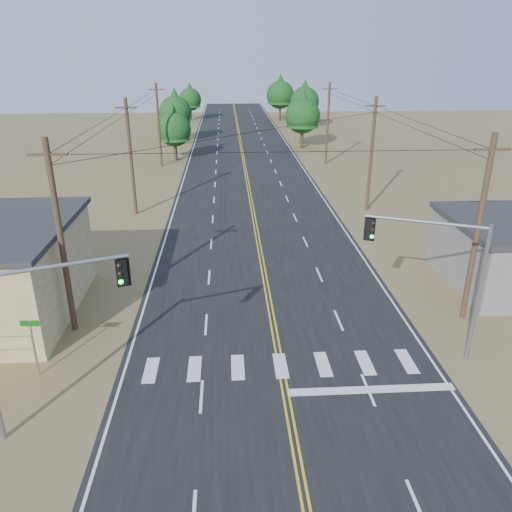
{
  "coord_description": "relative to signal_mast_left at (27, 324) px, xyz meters",
  "views": [
    {
      "loc": [
        -2.32,
        -11.4,
        13.66
      ],
      "look_at": [
        -0.85,
        13.03,
        3.5
      ],
      "focal_mm": 35.0,
      "sensor_mm": 36.0,
      "label": 1
    }
  ],
  "objects": [
    {
      "name": "tree_left_mid",
      "position": [
        -0.52,
        65.14,
        0.48
      ],
      "size": [
        5.0,
        5.0,
        8.33
      ],
      "color": "#3F2D1E",
      "rests_on": "ground"
    },
    {
      "name": "street_sign",
      "position": [
        -1.45,
        3.49,
        -2.73
      ],
      "size": [
        0.83,
        0.07,
        2.8
      ],
      "rotation": [
        0.0,
        0.0,
        -0.05
      ],
      "color": "gray",
      "rests_on": "ground"
    },
    {
      "name": "utility_pole_left_near",
      "position": [
        -0.95,
        7.49,
        0.51
      ],
      "size": [
        1.8,
        0.3,
        10.0
      ],
      "color": "#4C3826",
      "rests_on": "ground"
    },
    {
      "name": "tree_right_near",
      "position": [
        18.55,
        58.75,
        0.61
      ],
      "size": [
        5.12,
        5.12,
        8.53
      ],
      "color": "#3F2D1E",
      "rests_on": "ground"
    },
    {
      "name": "tree_right_far",
      "position": [
        18.55,
        89.94,
        1.07
      ],
      "size": [
        5.57,
        5.57,
        9.28
      ],
      "color": "#3F2D1E",
      "rests_on": "ground"
    },
    {
      "name": "tree_left_far",
      "position": [
        0.12,
        91.44,
        0.01
      ],
      "size": [
        4.54,
        4.54,
        7.56
      ],
      "color": "#3F2D1E",
      "rests_on": "ground"
    },
    {
      "name": "signal_mast_right",
      "position": [
        17.05,
        4.19,
        -0.05
      ],
      "size": [
        5.03,
        2.26,
        6.76
      ],
      "rotation": [
        0.0,
        0.0,
        -0.4
      ],
      "color": "gray",
      "rests_on": "ground"
    },
    {
      "name": "road",
      "position": [
        9.55,
        25.49,
        -4.6
      ],
      "size": [
        15.0,
        200.0,
        0.02
      ],
      "primitive_type": "cube",
      "color": "black",
      "rests_on": "ground"
    },
    {
      "name": "utility_pole_left_far",
      "position": [
        -0.95,
        47.49,
        0.51
      ],
      "size": [
        1.8,
        0.3,
        10.0
      ],
      "color": "#4C3826",
      "rests_on": "ground"
    },
    {
      "name": "tree_right_mid",
      "position": [
        21.85,
        78.67,
        0.76
      ],
      "size": [
        5.27,
        5.27,
        8.78
      ],
      "color": "#3F2D1E",
      "rests_on": "ground"
    },
    {
      "name": "utility_pole_right_far",
      "position": [
        20.05,
        47.49,
        0.51
      ],
      "size": [
        1.8,
        0.3,
        10.0
      ],
      "color": "#4C3826",
      "rests_on": "ground"
    },
    {
      "name": "utility_pole_right_near",
      "position": [
        20.05,
        7.49,
        0.51
      ],
      "size": [
        1.8,
        0.3,
        10.0
      ],
      "color": "#4C3826",
      "rests_on": "ground"
    },
    {
      "name": "tree_left_near",
      "position": [
        0.55,
        50.93,
        -0.15
      ],
      "size": [
        4.38,
        4.38,
        7.3
      ],
      "color": "#3F2D1E",
      "rests_on": "ground"
    },
    {
      "name": "utility_pole_right_mid",
      "position": [
        20.05,
        27.49,
        0.51
      ],
      "size": [
        1.8,
        0.3,
        10.0
      ],
      "color": "#4C3826",
      "rests_on": "ground"
    },
    {
      "name": "signal_mast_left",
      "position": [
        0.0,
        0.0,
        0.0
      ],
      "size": [
        5.15,
        1.97,
        6.84
      ],
      "rotation": [
        0.0,
        0.0,
        0.34
      ],
      "color": "gray",
      "rests_on": "ground"
    },
    {
      "name": "utility_pole_left_mid",
      "position": [
        -0.95,
        27.49,
        0.51
      ],
      "size": [
        1.8,
        0.3,
        10.0
      ],
      "color": "#4C3826",
      "rests_on": "ground"
    }
  ]
}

